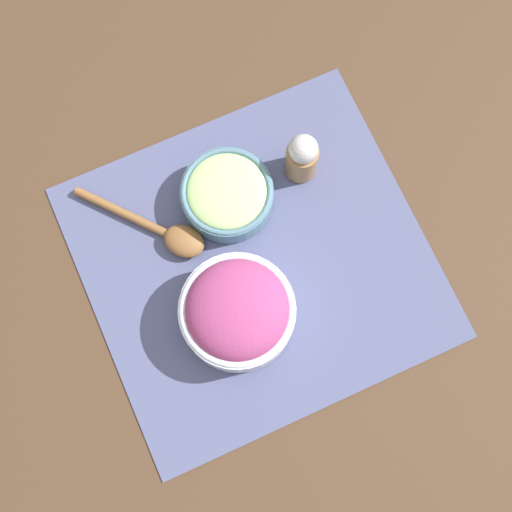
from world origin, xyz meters
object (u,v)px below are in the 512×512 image
object	(u,v)px
cucumber_bowl	(226,194)
pepper_shaker	(302,157)
onion_bowl	(237,312)
wooden_spoon	(168,234)

from	to	relation	value
cucumber_bowl	pepper_shaker	distance (m)	0.11
onion_bowl	pepper_shaker	distance (m)	0.23
wooden_spoon	onion_bowl	bearing A→B (deg)	106.32
wooden_spoon	pepper_shaker	bearing A→B (deg)	-175.93
onion_bowl	pepper_shaker	bearing A→B (deg)	-136.51
onion_bowl	wooden_spoon	bearing A→B (deg)	-73.68
cucumber_bowl	onion_bowl	bearing A→B (deg)	71.41
onion_bowl	cucumber_bowl	bearing A→B (deg)	-108.59
onion_bowl	wooden_spoon	size ratio (longest dim) A/B	0.89
pepper_shaker	wooden_spoon	bearing A→B (deg)	4.07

